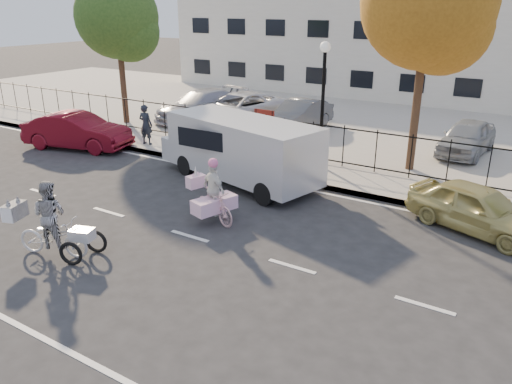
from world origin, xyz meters
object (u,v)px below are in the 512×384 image
Objects in this scene: lot_car_d at (467,137)px; lot_car_b at (239,108)px; unicorn_bike at (214,199)px; lamppost at (324,83)px; gold_sedan at (478,208)px; lot_car_c at (299,115)px; red_sedan at (77,131)px; white_van at (240,148)px; zebra_trike at (52,227)px; pedestrian at (146,125)px; lot_car_a at (201,105)px.

lot_car_b is at bearing -173.97° from lot_car_d.
unicorn_bike is at bearing -43.10° from lot_car_b.
unicorn_bike is at bearing -95.20° from lamppost.
gold_sedan is 0.90× the size of lot_car_c.
red_sedan is 0.85× the size of lot_car_b.
white_van reaches higher than red_sedan.
unicorn_bike is (2.06, 3.59, -0.05)m from zebra_trike.
red_sedan is at bearing -165.24° from white_van.
lamppost reaches higher than lot_car_c.
pedestrian is 0.33× the size of lot_car_a.
white_van is 1.68× the size of lot_car_d.
lot_car_c reaches higher than gold_sedan.
pedestrian reaches higher than lot_car_a.
red_sedan is (-7.97, -0.11, -0.45)m from white_van.
lot_car_d is (6.72, 13.75, 0.08)m from zebra_trike.
pedestrian is 0.43× the size of lot_car_d.
lot_car_b is at bearing -2.73° from zebra_trike.
red_sedan is at bearing 29.06° from zebra_trike.
lot_car_a is 1.22× the size of lot_car_c.
unicorn_bike reaches higher than lot_car_c.
lamppost is 0.97× the size of red_sedan.
zebra_trike is 13.97m from lot_car_b.
lot_car_b is (-4.54, 6.74, -0.31)m from white_van.
unicorn_bike reaches higher than gold_sedan.
zebra_trike reaches higher than lot_car_a.
lot_car_a is 5.20m from lot_car_c.
white_van is at bearing -103.72° from red_sedan.
lot_car_a is (-7.82, 9.52, 0.20)m from unicorn_bike.
unicorn_bike is 0.50× the size of gold_sedan.
white_van is 1.44× the size of red_sedan.
lot_car_b is (1.11, 5.25, -0.10)m from pedestrian.
lot_car_b is 3.13m from lot_car_c.
zebra_trike is at bearing -105.52° from lamppost.
zebra_trike is 0.53× the size of lot_car_c.
red_sedan is at bearing -164.60° from lamppost.
gold_sedan is (5.69, -2.50, -2.48)m from lamppost.
red_sedan is 15.59m from lot_car_d.
gold_sedan is (8.27, 6.79, -0.10)m from zebra_trike.
lamppost is 6.70m from gold_sedan.
lot_car_b is at bearing 47.89° from unicorn_bike.
lamppost is 6.23m from unicorn_bike.
lot_car_c is (-1.43, 7.07, -0.36)m from white_van.
unicorn_bike reaches higher than lot_car_a.
lot_car_a is at bearing -153.49° from lot_car_b.
unicorn_bike is 0.45× the size of lot_car_c.
gold_sedan is at bearing -23.75° from lamppost.
gold_sedan is at bearing -11.10° from lot_car_a.
unicorn_bike is at bearing 138.10° from pedestrian.
pedestrian reaches higher than lot_car_d.
lot_car_a is at bearing -172.58° from lot_car_d.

